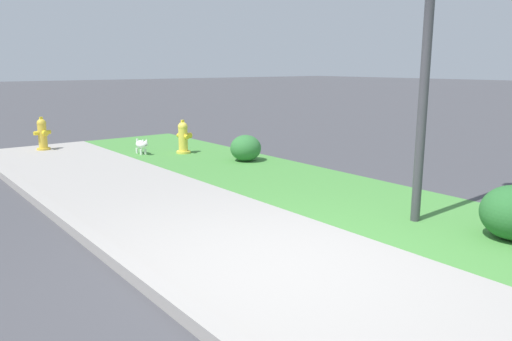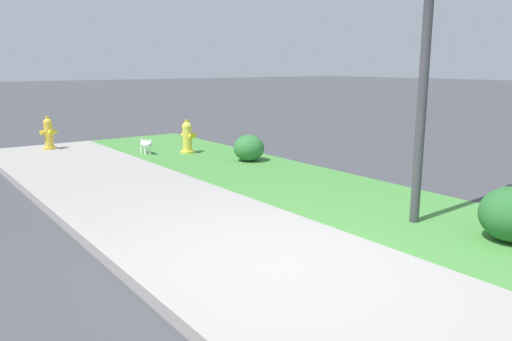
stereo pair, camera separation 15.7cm
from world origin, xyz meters
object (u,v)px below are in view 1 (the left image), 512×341
Objects in this scene: fire_hydrant_mid_block at (183,137)px; shrub_bush_mid_verge at (246,148)px; fire_hydrant_at_driveway at (43,134)px; small_white_dog at (142,145)px.

shrub_bush_mid_verge is at bearing 15.92° from fire_hydrant_mid_block.
fire_hydrant_at_driveway reaches higher than small_white_dog.
fire_hydrant_at_driveway is 1.22× the size of shrub_bush_mid_verge.
shrub_bush_mid_verge is (1.96, 1.29, 0.06)m from small_white_dog.
fire_hydrant_at_driveway is at bearing -143.73° from shrub_bush_mid_verge.
small_white_dog is (1.84, 1.50, -0.15)m from fire_hydrant_at_driveway.
fire_hydrant_mid_block is 1.41× the size of small_white_dog.
fire_hydrant_at_driveway is 1.46× the size of small_white_dog.
fire_hydrant_mid_block is 1.18× the size of shrub_bush_mid_verge.
small_white_dog is at bearing -122.51° from fire_hydrant_mid_block.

